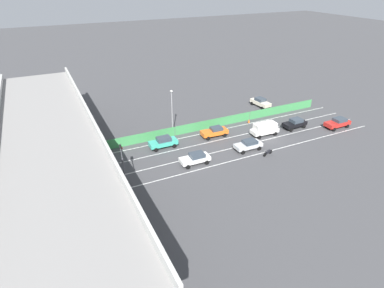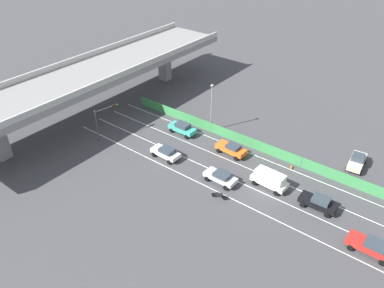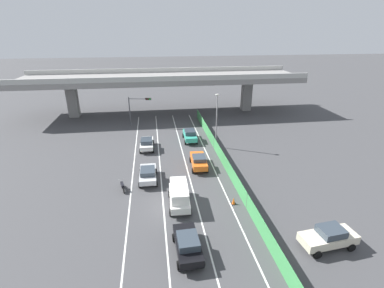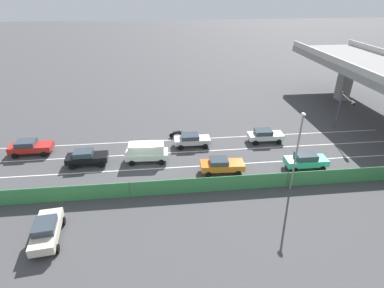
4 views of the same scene
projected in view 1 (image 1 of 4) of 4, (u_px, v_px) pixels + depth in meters
name	position (u px, v px, depth m)	size (l,w,h in m)	color
ground_plane	(265.00, 135.00, 53.62)	(300.00, 300.00, 0.00)	#424244
lane_line_left_edge	(251.00, 156.00, 47.37)	(0.14, 48.41, 0.01)	silver
lane_line_mid_left	(239.00, 146.00, 49.95)	(0.14, 48.41, 0.01)	silver
lane_line_mid_right	(228.00, 138.00, 52.52)	(0.14, 48.41, 0.01)	silver
lane_line_right_edge	(218.00, 130.00, 55.09)	(0.14, 48.41, 0.01)	silver
elevated_overpass	(48.00, 138.00, 38.06)	(53.20, 11.14, 8.13)	gray
green_fence	(214.00, 123.00, 55.80)	(0.10, 44.51, 1.58)	#3D8E4C
car_sedan_silver	(249.00, 145.00, 48.69)	(2.05, 4.28, 1.52)	#B7BABC
car_van_white	(265.00, 128.00, 52.92)	(2.17, 4.64, 2.13)	silver
car_sedan_black	(295.00, 123.00, 55.51)	(2.10, 4.36, 1.66)	black
car_taxi_orange	(215.00, 131.00, 52.61)	(2.08, 4.48, 1.61)	orange
car_taxi_teal	(163.00, 142.00, 49.25)	(1.96, 4.37, 1.73)	teal
car_hatchback_white	(195.00, 158.00, 45.06)	(2.05, 4.28, 1.59)	silver
car_sedan_red	(338.00, 123.00, 55.67)	(2.07, 4.60, 1.67)	red
motorcycle	(268.00, 152.00, 47.37)	(0.73, 1.91, 0.93)	black
parked_sedan_cream	(260.00, 102.00, 64.50)	(4.57, 2.36, 1.74)	beige
traffic_light	(123.00, 163.00, 38.58)	(3.86, 1.00, 5.09)	#47474C
street_lamp	(172.00, 109.00, 51.31)	(0.60, 0.36, 7.72)	gray
traffic_cone	(249.00, 121.00, 57.71)	(0.47, 0.47, 0.71)	orange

